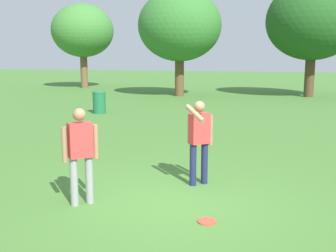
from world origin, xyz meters
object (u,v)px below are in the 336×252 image
Objects in this scene: tree_broad_center at (180,26)px; person_thrower at (199,136)px; tree_tall_left at (83,31)px; tree_far_right at (313,21)px; frisbee at (207,221)px; trash_can_further_along at (99,102)px; person_catcher at (80,150)px.

person_thrower is at bearing -73.80° from tree_broad_center.
tree_tall_left is 0.93× the size of tree_far_right.
tree_far_right is at bearing 83.35° from frisbee.
trash_can_further_along is 15.34m from tree_tall_left.
trash_can_further_along is 14.29m from tree_far_right.
trash_can_further_along is (-6.27, 8.41, -0.48)m from person_thrower.
tree_broad_center is (8.94, -4.27, -0.10)m from tree_tall_left.
tree_tall_left is at bearing 171.31° from tree_far_right.
person_thrower is 10.50m from trash_can_further_along.
tree_far_right reaches higher than trash_can_further_along.
person_thrower is at bearing 106.13° from frisbee.
person_catcher is at bearing -80.07° from tree_broad_center.
tree_tall_left reaches higher than frisbee.
person_thrower is 2.31m from person_catcher.
frisbee is at bearing -73.80° from tree_broad_center.
tree_far_right is (7.78, 1.71, 0.25)m from tree_broad_center.
tree_tall_left is (-14.35, 22.89, 4.39)m from frisbee.
tree_tall_left is (-13.85, 21.16, 3.44)m from person_thrower.
frisbee is 19.86m from tree_broad_center.
frisbee is 12.20m from trash_can_further_along.
person_thrower is 0.25× the size of tree_broad_center.
frisbee is 0.30× the size of trash_can_further_along.
person_catcher is at bearing -61.85° from tree_tall_left.
tree_broad_center is at bearing 106.20° from person_thrower.
tree_tall_left is at bearing 120.71° from trash_can_further_along.
trash_can_further_along is at bearing -59.29° from tree_tall_left.
person_catcher is 0.25× the size of tree_broad_center.
tree_far_right is at bearing -8.69° from tree_tall_left.
person_thrower is 1.00× the size of person_catcher.
person_catcher is 26.03m from tree_tall_left.
tree_tall_left reaches higher than trash_can_further_along.
person_catcher reaches higher than frisbee.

